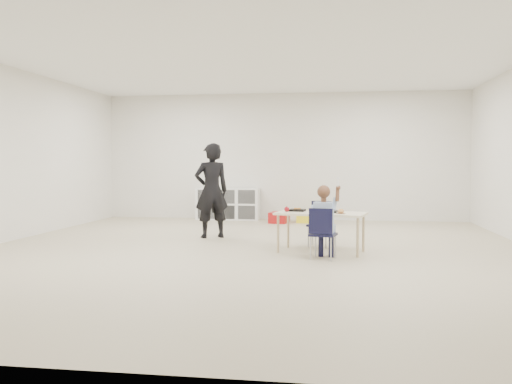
# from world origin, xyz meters

# --- Properties ---
(room) EXTENTS (9.00, 9.02, 2.80)m
(room) POSITION_xyz_m (0.00, 0.00, 1.40)
(room) COLOR #C2B395
(room) RESTS_ON ground
(table) EXTENTS (1.32, 0.85, 0.56)m
(table) POSITION_xyz_m (0.97, 0.09, 0.29)
(table) COLOR beige
(table) RESTS_ON ground
(chair_near) EXTENTS (0.38, 0.37, 0.67)m
(chair_near) POSITION_xyz_m (1.01, -0.46, 0.34)
(chair_near) COLOR black
(chair_near) RESTS_ON ground
(chair_far) EXTENTS (0.38, 0.37, 0.67)m
(chair_far) POSITION_xyz_m (0.93, 0.63, 0.34)
(chair_far) COLOR black
(chair_far) RESTS_ON ground
(child) EXTENTS (0.53, 0.53, 1.06)m
(child) POSITION_xyz_m (1.01, -0.46, 0.53)
(child) COLOR #A0B8D9
(child) RESTS_ON chair_near
(lunch_tray_near) EXTENTS (0.25, 0.20, 0.03)m
(lunch_tray_near) POSITION_xyz_m (1.08, 0.09, 0.58)
(lunch_tray_near) COLOR black
(lunch_tray_near) RESTS_ON table
(lunch_tray_far) EXTENTS (0.25, 0.20, 0.03)m
(lunch_tray_far) POSITION_xyz_m (0.62, 0.23, 0.58)
(lunch_tray_far) COLOR black
(lunch_tray_far) RESTS_ON table
(milk_carton) EXTENTS (0.08, 0.08, 0.10)m
(milk_carton) POSITION_xyz_m (0.94, -0.04, 0.61)
(milk_carton) COLOR white
(milk_carton) RESTS_ON table
(bread_roll) EXTENTS (0.09, 0.09, 0.07)m
(bread_roll) POSITION_xyz_m (1.24, -0.06, 0.60)
(bread_roll) COLOR #DDA35A
(bread_roll) RESTS_ON table
(apple_near) EXTENTS (0.07, 0.07, 0.07)m
(apple_near) POSITION_xyz_m (0.86, 0.20, 0.60)
(apple_near) COLOR maroon
(apple_near) RESTS_ON table
(apple_far) EXTENTS (0.07, 0.07, 0.07)m
(apple_far) POSITION_xyz_m (0.48, 0.12, 0.60)
(apple_far) COLOR maroon
(apple_far) RESTS_ON table
(cubby_shelf) EXTENTS (1.40, 0.40, 0.70)m
(cubby_shelf) POSITION_xyz_m (-1.20, 4.28, 0.35)
(cubby_shelf) COLOR white
(cubby_shelf) RESTS_ON ground
(adult) EXTENTS (0.69, 0.61, 1.58)m
(adult) POSITION_xyz_m (-0.89, 1.35, 0.79)
(adult) COLOR black
(adult) RESTS_ON ground
(bin_red) EXTENTS (0.43, 0.51, 0.23)m
(bin_red) POSITION_xyz_m (-0.00, 3.77, 0.11)
(bin_red) COLOR #AE1113
(bin_red) RESTS_ON ground
(bin_yellow) EXTENTS (0.43, 0.53, 0.24)m
(bin_yellow) POSITION_xyz_m (0.57, 3.98, 0.12)
(bin_yellow) COLOR yellow
(bin_yellow) RESTS_ON ground
(bin_blue) EXTENTS (0.33, 0.41, 0.19)m
(bin_blue) POSITION_xyz_m (0.94, 3.78, 0.10)
(bin_blue) COLOR #1829B9
(bin_blue) RESTS_ON ground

